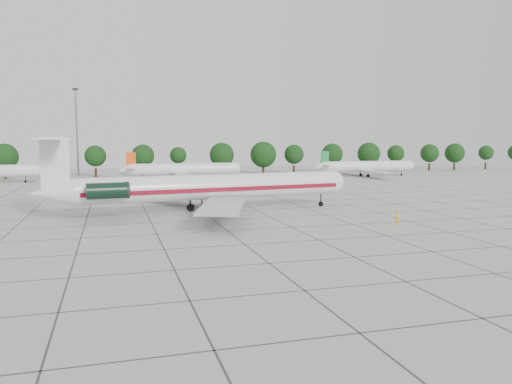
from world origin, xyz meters
TOP-DOWN VIEW (x-y plane):
  - ground at (0.00, 0.00)m, footprint 260.00×260.00m
  - apron_joints at (0.00, 15.00)m, footprint 170.00×170.00m
  - main_airliner at (-8.59, 6.35)m, footprint 45.91×35.91m
  - ground_crew at (12.98, -10.01)m, footprint 0.75×0.69m
  - bg_airliner_c at (-2.59, 66.03)m, footprint 28.24×27.20m
  - bg_airliner_d at (50.21, 65.51)m, footprint 28.24×27.20m
  - tree_line at (-11.68, 85.00)m, footprint 249.86×8.44m
  - floodlight_mast at (-30.00, 92.00)m, footprint 1.60×1.60m

SIDE VIEW (x-z plane):
  - ground at x=0.00m, z-range 0.00..0.00m
  - apron_joints at x=0.00m, z-range 0.00..0.02m
  - ground_crew at x=12.98m, z-range 0.00..1.72m
  - bg_airliner_c at x=-2.59m, z-range -0.79..6.61m
  - bg_airliner_d at x=50.21m, z-range -0.79..6.61m
  - main_airliner at x=-8.59m, z-range -1.59..9.21m
  - tree_line at x=-11.68m, z-range 0.87..11.09m
  - floodlight_mast at x=-30.00m, z-range 1.56..27.01m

